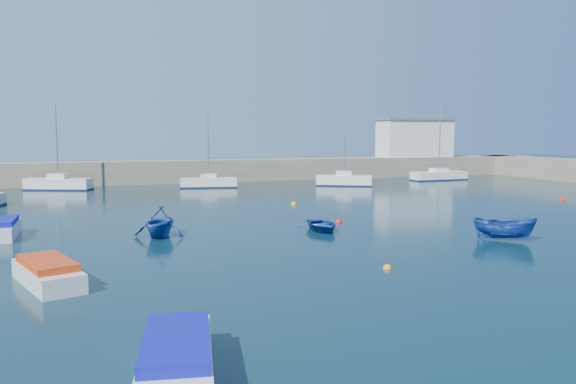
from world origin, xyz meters
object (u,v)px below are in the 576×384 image
object	(u,v)px
sailboat_8	(439,175)
motorboat_3	(177,359)
sailboat_6	(209,182)
dinghy_center	(322,225)
motorboat_0	(48,273)
sailboat_7	(344,180)
dinghy_right	(505,229)
motorboat_1	(2,229)
harbor_office	(415,139)
sailboat_5	(58,183)
dinghy_left	(160,222)

from	to	relation	value
sailboat_8	motorboat_3	world-z (taller)	sailboat_8
sailboat_6	sailboat_8	distance (m)	29.05
dinghy_center	motorboat_0	bearing A→B (deg)	-149.09
sailboat_7	sailboat_8	xyz separation A→B (m)	(14.44, 3.08, -0.06)
dinghy_center	dinghy_right	distance (m)	10.16
sailboat_7	motorboat_1	bearing A→B (deg)	153.76
motorboat_0	dinghy_right	world-z (taller)	dinghy_right
motorboat_3	dinghy_right	size ratio (longest dim) A/B	1.48
harbor_office	sailboat_5	world-z (taller)	sailboat_5
motorboat_0	motorboat_1	xyz separation A→B (m)	(-3.08, 11.53, 0.02)
sailboat_6	sailboat_7	distance (m)	14.89
sailboat_5	motorboat_0	bearing A→B (deg)	-154.91
motorboat_0	dinghy_left	bearing A→B (deg)	40.80
sailboat_5	sailboat_8	world-z (taller)	sailboat_8
sailboat_6	dinghy_right	distance (m)	36.18
sailboat_8	dinghy_center	xyz separation A→B (m)	(-28.11, -29.12, -0.27)
motorboat_0	sailboat_6	bearing A→B (deg)	50.99
harbor_office	sailboat_7	world-z (taller)	sailboat_7
harbor_office	dinghy_left	world-z (taller)	harbor_office
sailboat_6	sailboat_7	size ratio (longest dim) A/B	0.96
sailboat_7	sailboat_8	distance (m)	14.77
sailboat_6	motorboat_3	world-z (taller)	sailboat_6
harbor_office	motorboat_0	world-z (taller)	harbor_office
harbor_office	motorboat_3	distance (m)	68.21
sailboat_7	sailboat_8	world-z (taller)	sailboat_8
motorboat_0	motorboat_3	size ratio (longest dim) A/B	0.99
dinghy_center	motorboat_3	bearing A→B (deg)	-119.14
sailboat_6	motorboat_1	bearing A→B (deg)	156.38
sailboat_5	motorboat_3	xyz separation A→B (m)	(4.91, -49.30, -0.17)
sailboat_6	harbor_office	bearing A→B (deg)	-65.23
harbor_office	dinghy_right	world-z (taller)	harbor_office
harbor_office	dinghy_center	size ratio (longest dim) A/B	3.13
sailboat_5	sailboat_7	xyz separation A→B (m)	(29.66, -5.60, -0.01)
sailboat_6	sailboat_5	bearing A→B (deg)	89.76
sailboat_7	motorboat_0	world-z (taller)	sailboat_7
sailboat_8	dinghy_right	size ratio (longest dim) A/B	2.92
sailboat_5	sailboat_8	bearing A→B (deg)	-70.35
sailboat_7	dinghy_left	bearing A→B (deg)	165.68
sailboat_8	motorboat_1	size ratio (longest dim) A/B	2.20
motorboat_1	dinghy_left	distance (m)	8.71
sailboat_6	dinghy_center	size ratio (longest dim) A/B	2.47
sailboat_8	motorboat_0	distance (m)	56.30
dinghy_center	dinghy_right	xyz separation A→B (m)	(8.12, -6.09, 0.29)
motorboat_3	sailboat_8	bearing A→B (deg)	60.35
motorboat_0	dinghy_left	size ratio (longest dim) A/B	1.45
motorboat_0	motorboat_3	xyz separation A→B (m)	(3.41, -9.98, 0.03)
dinghy_left	sailboat_8	bearing A→B (deg)	64.21
sailboat_7	motorboat_1	distance (m)	38.32
harbor_office	sailboat_7	bearing A→B (deg)	-145.25
sailboat_7	dinghy_left	world-z (taller)	sailboat_7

